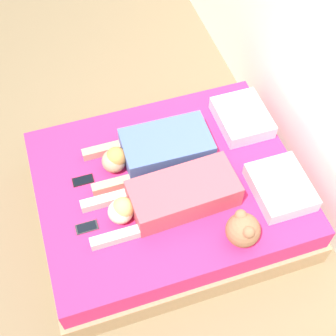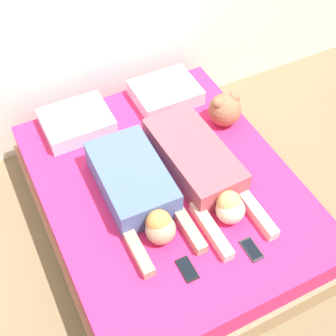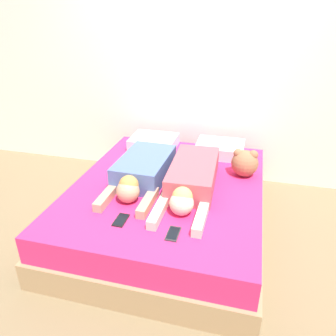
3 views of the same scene
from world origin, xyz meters
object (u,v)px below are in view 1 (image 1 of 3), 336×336
Objects in this scene: pillow_head_left at (242,117)px; cell_phone_left at (83,180)px; person_left at (156,150)px; pillow_head_right at (281,187)px; cell_phone_right at (87,227)px; plush_toy at (243,230)px; bed at (168,195)px; person_right at (171,197)px.

cell_phone_left is at bearing -82.92° from pillow_head_left.
pillow_head_left is 0.49× the size of person_left.
pillow_head_right is at bearing 52.99° from person_left.
cell_phone_right is at bearing -8.08° from cell_phone_left.
pillow_head_left is at bearing 156.66° from plush_toy.
plush_toy is at bearing -57.79° from pillow_head_right.
plush_toy is (0.41, 0.99, 0.12)m from cell_phone_right.
bed is at bearing 107.55° from cell_phone_right.
cell_phone_left is (-0.19, -0.61, 0.23)m from bed.
cell_phone_right reaches higher than bed.
bed is 4.21× the size of pillow_head_left.
pillow_head_left is at bearing 99.46° from person_left.
bed is 0.74m from cell_phone_right.
person_left is 0.78m from cell_phone_right.
cell_phone_right is at bearing -72.45° from bed.
person_right is at bearing -11.58° from bed.
plush_toy is at bearing -23.34° from pillow_head_left.
pillow_head_left and pillow_head_right have the same top height.
person_left is 0.60m from cell_phone_left.
bed is 8.05× the size of plush_toy.
person_left is 0.87× the size of person_right.
cell_phone_right is at bearing -112.32° from plush_toy.
person_right is 7.08× the size of cell_phone_right.
person_right is at bearing -2.71° from person_left.
person_right is 4.44× the size of plush_toy.
bed is 0.39m from person_left.
person_left is at bearing 93.91° from cell_phone_left.
bed is at bearing -64.63° from pillow_head_left.
person_right is at bearing -54.43° from pillow_head_left.
bed is 4.21× the size of pillow_head_right.
cell_phone_right is at bearing -90.02° from person_right.
person_right reaches higher than pillow_head_right.
person_left is at bearing 177.29° from person_right.
pillow_head_right is at bearing 84.20° from cell_phone_right.
plush_toy reaches higher than cell_phone_left.
bed is 12.82× the size of cell_phone_right.
pillow_head_right reaches higher than bed.
person_right is at bearing -100.28° from pillow_head_right.
person_left reaches higher than pillow_head_left.
plush_toy is (0.80, 0.94, 0.12)m from cell_phone_left.
cell_phone_left and cell_phone_right have the same top height.
cell_phone_right is at bearing -95.80° from pillow_head_right.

